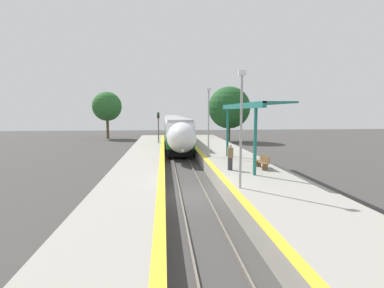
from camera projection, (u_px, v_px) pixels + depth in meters
name	position (u px, v px, depth m)	size (l,w,h in m)	color
ground_plane	(193.00, 196.00, 16.80)	(120.00, 120.00, 0.00)	#423F3D
rail_left	(180.00, 195.00, 16.72)	(0.08, 90.00, 0.15)	slate
rail_right	(206.00, 194.00, 16.86)	(0.08, 90.00, 0.15)	slate
train	(174.00, 127.00, 46.31)	(2.80, 42.64, 3.93)	black
platform_right	(262.00, 186.00, 17.12)	(4.89, 64.00, 0.94)	#9E998E
platform_left	(133.00, 189.00, 16.44)	(3.52, 64.00, 0.94)	#9E998E
platform_bench	(263.00, 161.00, 19.92)	(0.44, 1.78, 0.89)	brown
person_waiting	(230.00, 157.00, 19.36)	(0.36, 0.22, 1.67)	#333338
railway_signal	(158.00, 128.00, 35.96)	(0.28, 0.28, 4.60)	#59595E
lamppost_near	(241.00, 122.00, 14.53)	(0.36, 0.20, 5.74)	#9E9EA3
lamppost_mid	(209.00, 118.00, 25.09)	(0.36, 0.20, 5.74)	#9E9EA3
station_canopy	(247.00, 108.00, 21.33)	(2.02, 10.73, 4.35)	#1E6B66
background_tree_left	(107.00, 106.00, 51.86)	(5.05, 5.05, 8.13)	brown
background_tree_right	(229.00, 108.00, 46.81)	(6.57, 6.57, 8.61)	brown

